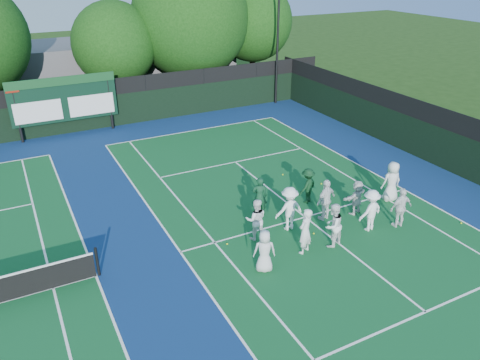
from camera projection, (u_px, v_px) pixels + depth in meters
name	position (u px, v px, depth m)	size (l,w,h in m)	color
ground	(320.00, 229.00, 18.50)	(120.00, 120.00, 0.00)	#1E3D10
court_apron	(167.00, 256.00, 16.81)	(34.00, 32.00, 0.01)	navy
near_court	(305.00, 217.00, 19.30)	(11.05, 23.85, 0.01)	#115426
back_fence	(82.00, 109.00, 28.22)	(34.00, 0.08, 3.00)	black
divider_fence_right	(462.00, 149.00, 22.43)	(0.08, 32.00, 3.00)	black
scoreboard	(64.00, 100.00, 27.10)	(6.00, 0.21, 3.55)	black
clubhouse	(115.00, 67.00, 35.99)	(18.00, 6.00, 4.00)	#5A595E
light_pole_right	(279.00, 12.00, 31.41)	(1.20, 0.30, 10.12)	black
tree_c	(117.00, 46.00, 31.16)	(5.55, 5.55, 7.22)	black
tree_d	(192.00, 22.00, 32.90)	(8.23, 8.23, 9.83)	black
tree_e	(254.00, 23.00, 35.15)	(5.89, 5.89, 8.21)	black
tennis_ball_0	(314.00, 233.00, 18.12)	(0.07, 0.07, 0.07)	#D8EB1B
tennis_ball_1	(321.00, 184.00, 22.04)	(0.07, 0.07, 0.07)	#D8EB1B
tennis_ball_2	(461.00, 223.00, 18.82)	(0.07, 0.07, 0.07)	#D8EB1B
tennis_ball_3	(227.00, 244.00, 17.47)	(0.07, 0.07, 0.07)	#D8EB1B
tennis_ball_4	(283.00, 175.00, 22.96)	(0.07, 0.07, 0.07)	#D8EB1B
tennis_ball_5	(345.00, 199.00, 20.64)	(0.07, 0.07, 0.07)	#D8EB1B
player_front_0	(264.00, 251.00, 15.74)	(0.77, 0.50, 1.57)	silver
player_front_1	(305.00, 231.00, 16.67)	(0.65, 0.43, 1.78)	white
player_front_2	(333.00, 225.00, 17.09)	(0.83, 0.65, 1.72)	white
player_front_3	(370.00, 210.00, 18.09)	(1.11, 0.64, 1.72)	white
player_front_4	(401.00, 208.00, 18.32)	(0.98, 0.41, 1.68)	white
player_back_0	(256.00, 220.00, 17.50)	(0.81, 0.63, 1.67)	white
player_back_1	(289.00, 209.00, 18.12)	(1.17, 0.67, 1.81)	white
player_back_2	(326.00, 200.00, 18.80)	(1.04, 0.43, 1.78)	white
player_back_3	(357.00, 197.00, 19.31)	(1.39, 0.44, 1.50)	silver
player_back_4	(392.00, 182.00, 20.27)	(0.89, 0.58, 1.81)	silver
coach_left	(260.00, 196.00, 19.13)	(0.62, 0.41, 1.71)	#103B23
coach_right	(308.00, 186.00, 20.15)	(1.03, 0.59, 1.59)	#0D3218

